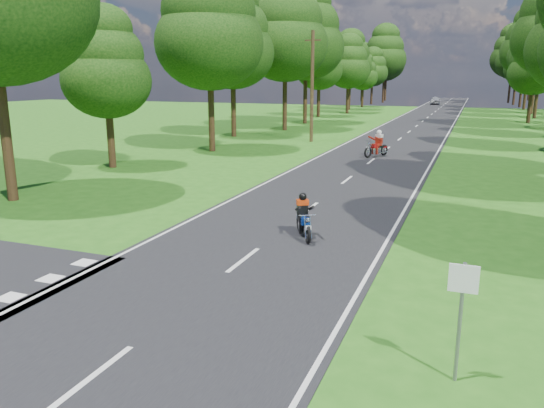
% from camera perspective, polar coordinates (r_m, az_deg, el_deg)
% --- Properties ---
extents(ground, '(160.00, 160.00, 0.00)m').
position_cam_1_polar(ground, '(12.50, -6.87, -8.93)').
color(ground, '#245F15').
rests_on(ground, ground).
extents(main_road, '(7.00, 140.00, 0.02)m').
position_cam_1_polar(main_road, '(60.61, 15.90, 8.55)').
color(main_road, black).
rests_on(main_road, ground).
extents(road_markings, '(7.40, 140.00, 0.01)m').
position_cam_1_polar(road_markings, '(58.76, 15.59, 8.44)').
color(road_markings, silver).
rests_on(road_markings, main_road).
extents(treeline, '(40.00, 115.35, 14.78)m').
position_cam_1_polar(treeline, '(70.44, 18.36, 15.74)').
color(treeline, black).
rests_on(treeline, ground).
extents(telegraph_pole, '(1.20, 0.26, 8.00)m').
position_cam_1_polar(telegraph_pole, '(39.87, 4.33, 12.52)').
color(telegraph_pole, '#382616').
rests_on(telegraph_pole, ground).
extents(road_sign, '(0.45, 0.07, 2.00)m').
position_cam_1_polar(road_sign, '(8.85, 19.71, -10.00)').
color(road_sign, slate).
rests_on(road_sign, ground).
extents(rider_near_blue, '(1.24, 1.67, 1.34)m').
position_cam_1_polar(rider_near_blue, '(15.96, 3.42, -1.24)').
color(rider_near_blue, '#0D3299').
rests_on(rider_near_blue, main_road).
extents(rider_far_red, '(1.44, 2.02, 1.61)m').
position_cam_1_polar(rider_far_red, '(32.84, 11.18, 6.42)').
color(rider_far_red, '#B60E13').
rests_on(rider_far_red, main_road).
extents(distant_car, '(1.89, 4.18, 1.39)m').
position_cam_1_polar(distant_car, '(98.47, 17.15, 10.61)').
color(distant_car, '#A7A9AE').
rests_on(distant_car, main_road).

